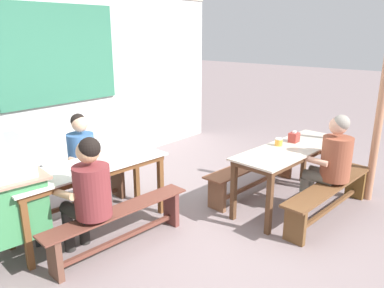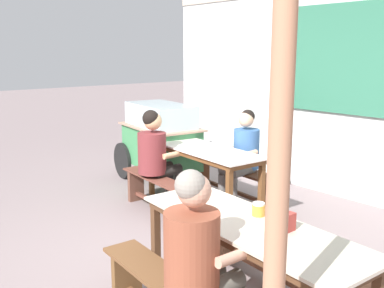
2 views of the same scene
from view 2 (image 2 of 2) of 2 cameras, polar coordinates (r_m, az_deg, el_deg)
name	(u,v)px [view 2 (image 2 of 2)]	position (r m, az deg, el deg)	size (l,w,h in m)	color
ground_plane	(184,252)	(4.51, -1.08, -13.73)	(40.00, 40.00, 0.00)	gray
backdrop_wall	(344,83)	(6.22, 18.99, 7.50)	(6.49, 0.23, 2.95)	silver
dining_table_far	(202,154)	(5.51, 1.23, -1.29)	(1.84, 0.75, 0.78)	silver
dining_table_near	(249,234)	(3.18, 7.34, -11.41)	(1.89, 0.75, 0.78)	beige
bench_far_back	(234,177)	(5.95, 5.44, -4.26)	(1.70, 0.44, 0.44)	#512D1C
bench_far_front	(165,194)	(5.32, -3.53, -6.42)	(1.68, 0.39, 0.44)	brown
bench_near_back	(298,265)	(3.72, 13.52, -14.95)	(1.84, 0.44, 0.44)	brown
food_cart	(160,137)	(6.55, -4.15, 0.88)	(1.78, 1.00, 1.20)	#3E8851
person_near_front	(199,253)	(2.83, 0.86, -13.83)	(0.46, 0.55, 1.27)	#646359
person_left_back_turned	(156,153)	(5.47, -4.66, -1.14)	(0.46, 0.57, 1.26)	#272623
person_center_facing	(243,152)	(5.64, 6.57, -1.07)	(0.44, 0.56, 1.23)	#5F5C59
tissue_box	(283,221)	(3.05, 11.66, -9.65)	(0.13, 0.11, 0.15)	#A0352F
condiment_jar	(259,209)	(3.28, 8.57, -8.31)	(0.10, 0.10, 0.10)	gold
soup_bowl	(189,145)	(5.55, -0.41, -0.11)	(0.15, 0.15, 0.04)	silver
wooden_support_post	(275,257)	(2.00, 10.66, -14.14)	(0.10, 0.10, 2.15)	#B37A5A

